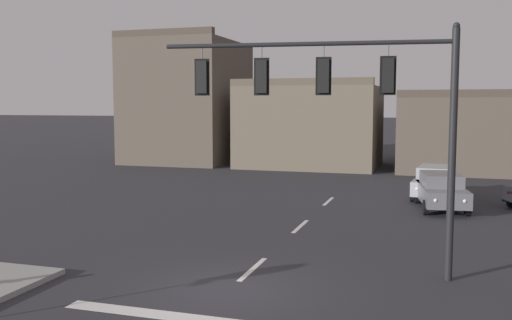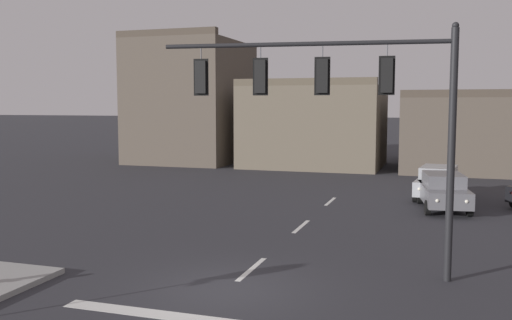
# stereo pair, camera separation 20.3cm
# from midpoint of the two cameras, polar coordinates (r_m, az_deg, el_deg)

# --- Properties ---
(ground_plane) EXTENTS (400.00, 400.00, 0.00)m
(ground_plane) POSITION_cam_midpoint_polar(r_m,az_deg,el_deg) (14.74, -3.17, -12.91)
(ground_plane) COLOR #2B2B30
(stop_bar_paint) EXTENTS (6.40, 0.50, 0.01)m
(stop_bar_paint) POSITION_cam_midpoint_polar(r_m,az_deg,el_deg) (13.00, -6.39, -15.51)
(stop_bar_paint) COLOR silver
(stop_bar_paint) RESTS_ON ground
(lane_centreline) EXTENTS (0.16, 26.40, 0.01)m
(lane_centreline) POSITION_cam_midpoint_polar(r_m,az_deg,el_deg) (16.54, -0.68, -10.82)
(lane_centreline) COLOR silver
(lane_centreline) RESTS_ON ground
(signal_mast_near_side) EXTENTS (7.80, 1.12, 6.77)m
(signal_mast_near_side) POSITION_cam_midpoint_polar(r_m,az_deg,el_deg) (15.53, 8.77, 6.16)
(signal_mast_near_side) COLOR black
(signal_mast_near_side) RESTS_ON ground
(car_lot_nearside) EXTENTS (2.43, 4.63, 1.61)m
(car_lot_nearside) POSITION_cam_midpoint_polar(r_m,az_deg,el_deg) (26.82, 17.81, -2.89)
(car_lot_nearside) COLOR slate
(car_lot_nearside) RESTS_ON ground
(car_lot_farside) EXTENTS (2.29, 4.59, 1.61)m
(car_lot_farside) POSITION_cam_midpoint_polar(r_m,az_deg,el_deg) (29.78, 17.29, -2.05)
(car_lot_farside) COLOR #9EA0A5
(car_lot_farside) RESTS_ON ground
(building_row) EXTENTS (55.57, 13.89, 10.25)m
(building_row) POSITION_cam_midpoint_polar(r_m,az_deg,el_deg) (43.74, 22.44, 3.94)
(building_row) COLOR brown
(building_row) RESTS_ON ground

